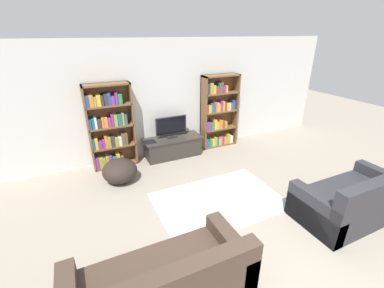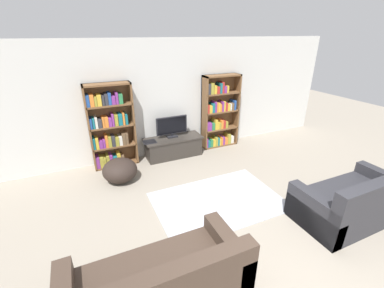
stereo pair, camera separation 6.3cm
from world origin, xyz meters
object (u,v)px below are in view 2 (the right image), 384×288
object	(u,v)px
television	(172,126)
beanbag_ottoman	(120,170)
bookshelf_right	(219,114)
tv_stand	(173,147)
laptop	(150,142)
couch_left_sectional	(158,287)
bookshelf_left	(110,128)
couch_right_sofa	(353,202)

from	to	relation	value
television	beanbag_ottoman	size ratio (longest dim) A/B	1.10
bookshelf_right	tv_stand	size ratio (longest dim) A/B	1.33
laptop	couch_left_sectional	bearing A→B (deg)	-104.48
bookshelf_left	beanbag_ottoman	distance (m)	0.98
tv_stand	laptop	bearing A→B (deg)	-176.35
couch_left_sectional	couch_right_sofa	size ratio (longest dim) A/B	1.09
bookshelf_left	laptop	bearing A→B (deg)	-12.58
couch_left_sectional	couch_right_sofa	xyz separation A→B (m)	(3.18, 0.13, 0.00)
bookshelf_right	couch_right_sofa	xyz separation A→B (m)	(0.49, -3.36, -0.56)
couch_right_sofa	beanbag_ottoman	bearing A→B (deg)	139.83
tv_stand	television	bearing A→B (deg)	90.00
couch_left_sectional	tv_stand	bearing A→B (deg)	66.96
bookshelf_right	television	world-z (taller)	bookshelf_right
couch_left_sectional	beanbag_ottoman	xyz separation A→B (m)	(0.09, 2.74, -0.05)
couch_right_sofa	beanbag_ottoman	xyz separation A→B (m)	(-3.10, 2.61, -0.06)
beanbag_ottoman	couch_left_sectional	bearing A→B (deg)	-91.80
beanbag_ottoman	television	bearing A→B (deg)	26.53
bookshelf_right	laptop	world-z (taller)	bookshelf_right
bookshelf_right	couch_left_sectional	distance (m)	4.44
bookshelf_left	couch_right_sofa	xyz separation A→B (m)	(3.10, -3.36, -0.58)
tv_stand	laptop	size ratio (longest dim) A/B	4.73
laptop	couch_right_sofa	xyz separation A→B (m)	(2.33, -3.18, -0.19)
beanbag_ottoman	bookshelf_right	bearing A→B (deg)	15.93
couch_left_sectional	television	bearing A→B (deg)	67.34
bookshelf_right	couch_right_sofa	distance (m)	3.44
couch_left_sectional	laptop	bearing A→B (deg)	75.52
television	couch_left_sectional	bearing A→B (deg)	-112.66
television	couch_left_sectional	size ratio (longest dim) A/B	0.39
bookshelf_right	couch_right_sofa	bearing A→B (deg)	-81.65
television	beanbag_ottoman	bearing A→B (deg)	-153.47
bookshelf_left	couch_left_sectional	size ratio (longest dim) A/B	0.95
television	couch_left_sectional	world-z (taller)	television
tv_stand	television	size ratio (longest dim) A/B	1.84
laptop	beanbag_ottoman	distance (m)	0.99
tv_stand	beanbag_ottoman	xyz separation A→B (m)	(-1.34, -0.61, -0.00)
laptop	couch_left_sectional	xyz separation A→B (m)	(-0.86, -3.31, -0.19)
bookshelf_left	tv_stand	size ratio (longest dim) A/B	1.33
tv_stand	laptop	xyz separation A→B (m)	(-0.57, -0.04, 0.24)
couch_left_sectional	bookshelf_left	bearing A→B (deg)	88.65
bookshelf_left	couch_right_sofa	distance (m)	4.61
tv_stand	couch_right_sofa	bearing A→B (deg)	-61.36
couch_left_sectional	beanbag_ottoman	bearing A→B (deg)	88.20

